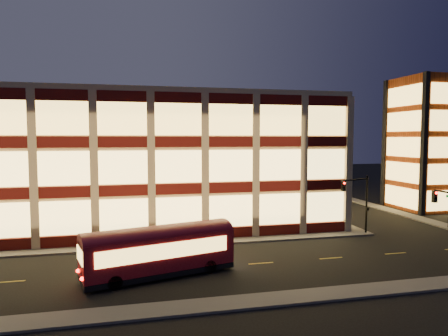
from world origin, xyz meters
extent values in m
plane|color=black|center=(0.00, 0.00, 0.00)|extent=(200.00, 200.00, 0.00)
cube|color=#514F4C|center=(-3.00, 1.00, 0.07)|extent=(54.00, 2.00, 0.15)
cube|color=#514F4C|center=(23.00, 17.00, 0.07)|extent=(2.00, 30.00, 0.15)
cube|color=#514F4C|center=(34.00, 17.00, 0.07)|extent=(2.00, 30.00, 0.15)
cube|color=#514F4C|center=(0.00, -13.00, 0.07)|extent=(100.00, 2.00, 0.15)
cube|color=tan|center=(-3.00, 17.00, 7.00)|extent=(50.00, 30.00, 14.00)
cube|color=tan|center=(-3.00, 17.00, 14.25)|extent=(50.40, 30.40, 0.50)
cube|color=#470C0A|center=(-3.00, 1.88, 0.65)|extent=(50.10, 0.25, 1.00)
cube|color=#FACE69|center=(-3.00, 1.90, 2.75)|extent=(49.00, 0.20, 3.00)
cube|color=#470C0A|center=(22.12, 17.00, 0.65)|extent=(0.25, 30.10, 1.00)
cube|color=#FACE69|center=(22.10, 17.00, 2.75)|extent=(0.20, 29.00, 3.00)
cube|color=#470C0A|center=(-3.00, 1.88, 5.05)|extent=(50.10, 0.25, 1.00)
cube|color=#FACE69|center=(-3.00, 1.90, 7.15)|extent=(49.00, 0.20, 3.00)
cube|color=#470C0A|center=(22.12, 17.00, 5.05)|extent=(0.25, 30.10, 1.00)
cube|color=#FACE69|center=(22.10, 17.00, 7.15)|extent=(0.20, 29.00, 3.00)
cube|color=#470C0A|center=(-3.00, 1.88, 9.45)|extent=(50.10, 0.25, 1.00)
cube|color=#FACE69|center=(-3.00, 1.90, 11.55)|extent=(49.00, 0.20, 3.00)
cube|color=#470C0A|center=(22.12, 17.00, 9.45)|extent=(0.25, 30.10, 1.00)
cube|color=#FACE69|center=(22.10, 17.00, 11.55)|extent=(0.20, 29.00, 3.00)
cube|color=#8C3814|center=(40.00, 12.00, 9.00)|extent=(8.00, 8.00, 18.00)
cube|color=black|center=(36.00, 8.00, 9.00)|extent=(0.60, 0.60, 18.00)
cube|color=black|center=(36.00, 16.00, 9.00)|extent=(0.60, 0.60, 18.00)
cube|color=black|center=(44.00, 16.00, 9.00)|extent=(0.60, 0.60, 18.00)
cube|color=#FFC859|center=(35.92, 12.00, 1.80)|extent=(0.16, 6.60, 2.60)
cube|color=#FFC859|center=(35.92, 12.00, 5.20)|extent=(0.16, 6.60, 2.60)
cube|color=#FFC859|center=(35.92, 12.00, 8.60)|extent=(0.16, 6.60, 2.60)
cube|color=#FFC859|center=(35.92, 12.00, 12.00)|extent=(0.16, 6.60, 2.60)
cube|color=#FFC859|center=(35.92, 12.00, 15.40)|extent=(0.16, 6.60, 2.60)
cylinder|color=black|center=(23.50, 0.80, 3.00)|extent=(0.18, 0.18, 6.00)
cylinder|color=black|center=(21.75, 0.05, 5.70)|extent=(3.56, 1.63, 0.14)
cube|color=black|center=(20.00, -0.70, 5.20)|extent=(0.32, 0.32, 0.95)
sphere|color=#FF0C05|center=(20.00, -0.88, 5.50)|extent=(0.20, 0.20, 0.20)
cube|color=black|center=(23.50, 0.60, 2.60)|extent=(0.25, 0.18, 0.28)
cube|color=black|center=(23.50, -8.50, 5.20)|extent=(0.32, 0.32, 0.95)
sphere|color=#FF0C05|center=(23.50, -8.68, 5.50)|extent=(0.20, 0.20, 0.20)
cube|color=maroon|center=(2.07, -7.06, 1.81)|extent=(10.97, 5.35, 2.45)
cube|color=black|center=(2.07, -7.06, 0.37)|extent=(10.97, 5.35, 0.37)
cylinder|color=black|center=(-0.91, -9.08, 0.48)|extent=(1.01, 0.56, 0.96)
cylinder|color=black|center=(-1.53, -6.82, 0.48)|extent=(1.01, 0.56, 0.96)
cylinder|color=black|center=(5.67, -7.30, 0.48)|extent=(1.01, 0.56, 0.96)
cylinder|color=black|center=(5.05, -5.04, 0.48)|extent=(1.01, 0.56, 0.96)
cube|color=#FFC859|center=(2.43, -8.37, 2.13)|extent=(9.06, 2.50, 1.06)
cube|color=#FFC859|center=(1.71, -5.74, 2.13)|extent=(9.06, 2.50, 1.06)
camera|label=1|loc=(0.34, -35.14, 9.80)|focal=32.00mm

